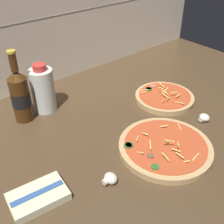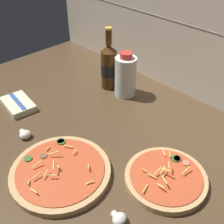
{
  "view_description": "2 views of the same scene",
  "coord_description": "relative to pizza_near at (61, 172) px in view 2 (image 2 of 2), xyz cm",
  "views": [
    {
      "loc": [
        -56.92,
        -55.31,
        60.58
      ],
      "look_at": [
        -5.26,
        6.49,
        5.72
      ],
      "focal_mm": 45.0,
      "sensor_mm": 36.0,
      "label": 1
    },
    {
      "loc": [
        45.83,
        -42.83,
        64.53
      ],
      "look_at": [
        -7.8,
        8.63,
        9.45
      ],
      "focal_mm": 45.0,
      "sensor_mm": 36.0,
      "label": 2
    }
  ],
  "objects": [
    {
      "name": "tile_backsplash",
      "position": [
        3.07,
        61.61,
        26.38
      ],
      "size": [
        160.0,
        1.13,
        60.0
      ],
      "color": "beige",
      "rests_on": "ground"
    },
    {
      "name": "mushroom_left",
      "position": [
        22.01,
        1.39,
        0.21
      ],
      "size": [
        3.97,
        3.78,
        2.65
      ],
      "color": "white",
      "rests_on": "counter_slab"
    },
    {
      "name": "beer_bottle",
      "position": [
        -25.51,
        42.93,
        8.51
      ],
      "size": [
        6.51,
        6.51,
        25.47
      ],
      "color": "#47280F",
      "rests_on": "counter_slab"
    },
    {
      "name": "pizza_near",
      "position": [
        0.0,
        0.0,
        0.0
      ],
      "size": [
        28.46,
        28.46,
        5.43
      ],
      "color": "tan",
      "rests_on": "counter_slab"
    },
    {
      "name": "mushroom_right",
      "position": [
        -21.07,
        0.81,
        0.26
      ],
      "size": [
        4.12,
        3.92,
        2.75
      ],
      "color": "white",
      "rests_on": "counter_slab"
    },
    {
      "name": "dish_towel",
      "position": [
        -38.53,
        7.86,
        0.1
      ],
      "size": [
        15.06,
        10.6,
        2.56
      ],
      "color": "beige",
      "rests_on": "counter_slab"
    },
    {
      "name": "oil_bottle",
      "position": [
        -16.84,
        43.67,
        7.2
      ],
      "size": [
        8.43,
        8.43,
        18.08
      ],
      "color": "silver",
      "rests_on": "counter_slab"
    },
    {
      "name": "pizza_far",
      "position": [
        22.04,
        19.7,
        0.01
      ],
      "size": [
        22.77,
        22.77,
        5.27
      ],
      "color": "tan",
      "rests_on": "counter_slab"
    },
    {
      "name": "counter_slab",
      "position": [
        3.07,
        16.11,
        -2.37
      ],
      "size": [
        160.0,
        90.0,
        2.5
      ],
      "color": "#4C3823",
      "rests_on": "ground"
    }
  ]
}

